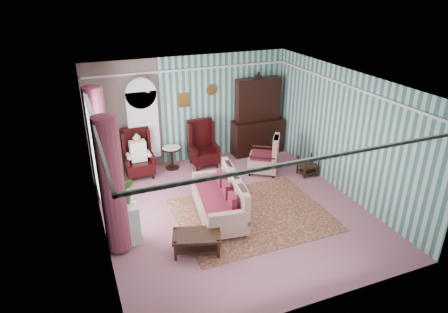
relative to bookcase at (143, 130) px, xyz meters
name	(u,v)px	position (x,y,z in m)	size (l,w,h in m)	color
floor	(234,211)	(1.35, -2.84, -1.12)	(6.00, 6.00, 0.00)	#925561
room_shell	(203,126)	(0.73, -2.66, 0.89)	(5.53, 6.02, 2.91)	#366262
bookcase	(143,130)	(0.00, 0.00, 0.00)	(0.80, 0.28, 2.24)	white
dresser_hutch	(258,114)	(3.25, -0.12, 0.06)	(1.50, 0.56, 2.36)	black
wingback_left	(138,154)	(-0.25, -0.39, -0.50)	(0.76, 0.80, 1.25)	black
wingback_right	(203,144)	(1.50, -0.39, -0.50)	(0.76, 0.80, 1.25)	black
seated_woman	(138,155)	(-0.25, -0.39, -0.53)	(0.44, 0.40, 1.18)	white
round_side_table	(172,158)	(0.65, -0.24, -0.82)	(0.50, 0.50, 0.60)	black
nest_table	(308,165)	(3.82, -1.94, -0.85)	(0.45, 0.38, 0.54)	black
plant_stand	(125,226)	(-1.05, -3.14, -0.72)	(0.55, 0.35, 0.80)	white
rug	(252,214)	(1.65, -3.14, -1.11)	(3.20, 2.60, 0.01)	#4C191D
sofa	(218,193)	(0.95, -2.93, -0.55)	(1.94, 0.95, 1.13)	#BBB791
floral_armchair	(264,153)	(2.83, -1.34, -0.59)	(0.83, 0.81, 1.06)	beige
coffee_table	(197,243)	(0.14, -3.90, -0.93)	(0.89, 0.55, 0.39)	black
potted_plant_a	(120,203)	(-1.10, -3.28, -0.13)	(0.33, 0.29, 0.37)	#17491A
potted_plant_b	(127,191)	(-0.93, -2.99, -0.06)	(0.28, 0.23, 0.52)	#19521E
potted_plant_c	(118,198)	(-1.10, -3.08, -0.13)	(0.21, 0.21, 0.38)	#254F18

